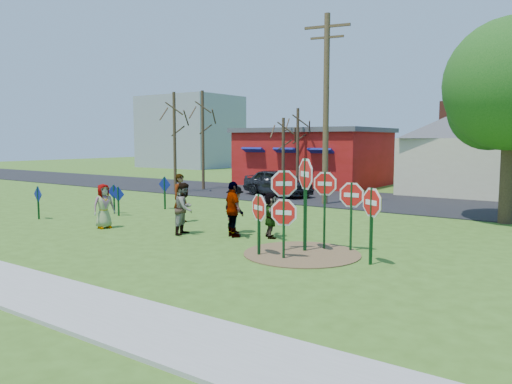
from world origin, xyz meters
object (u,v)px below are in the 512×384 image
at_px(stop_sign_b, 325,191).
at_px(stop_sign_d, 351,200).
at_px(utility_pole, 326,106).
at_px(stop_sign_a, 259,212).
at_px(stop_sign_c, 305,183).
at_px(suv, 278,183).
at_px(person_a, 104,206).
at_px(person_b, 181,198).

distance_m(stop_sign_b, stop_sign_d, 0.78).
bearing_deg(utility_pole, stop_sign_a, -71.77).
bearing_deg(stop_sign_d, stop_sign_c, -149.01).
relative_size(suv, utility_pole, 0.48).
height_order(stop_sign_d, suv, stop_sign_d).
bearing_deg(utility_pole, stop_sign_c, -65.74).
relative_size(stop_sign_c, suv, 0.65).
relative_size(stop_sign_a, suv, 0.42).
xyz_separation_m(stop_sign_c, stop_sign_d, (1.02, 0.79, -0.47)).
height_order(person_a, person_b, person_b).
height_order(stop_sign_b, suv, stop_sign_b).
relative_size(person_b, utility_pole, 0.21).
distance_m(stop_sign_b, utility_pole, 10.50).
height_order(person_b, suv, person_b).
xyz_separation_m(stop_sign_d, utility_pole, (-5.30, 8.70, 3.27)).
distance_m(stop_sign_a, suv, 14.16).
distance_m(stop_sign_b, person_b, 6.75).
bearing_deg(stop_sign_d, stop_sign_b, -168.26).
distance_m(stop_sign_c, person_b, 6.59).
bearing_deg(stop_sign_d, utility_pole, 114.53).
bearing_deg(stop_sign_d, person_a, -176.21).
distance_m(person_a, person_b, 2.84).
height_order(stop_sign_b, person_a, stop_sign_b).
xyz_separation_m(stop_sign_b, stop_sign_c, (-0.32, -0.56, 0.23)).
bearing_deg(stop_sign_d, person_b, 166.45).
bearing_deg(stop_sign_b, person_a, 179.70).
distance_m(stop_sign_a, stop_sign_c, 1.55).
bearing_deg(person_a, person_b, -12.62).
bearing_deg(stop_sign_b, person_b, 160.37).
height_order(person_b, utility_pole, utility_pole).
relative_size(stop_sign_c, person_b, 1.51).
bearing_deg(suv, stop_sign_b, -129.03).
height_order(stop_sign_c, person_b, stop_sign_c).
bearing_deg(stop_sign_b, stop_sign_c, -129.77).
xyz_separation_m(stop_sign_a, stop_sign_b, (1.10, 1.68, 0.50)).
bearing_deg(stop_sign_a, person_a, -157.17).
height_order(stop_sign_b, stop_sign_c, stop_sign_c).
xyz_separation_m(person_a, suv, (-0.33, 11.88, -0.02)).
relative_size(stop_sign_d, person_b, 1.12).
distance_m(stop_sign_b, suv, 13.41).
bearing_deg(person_b, stop_sign_a, -108.49).
bearing_deg(person_b, stop_sign_b, -91.19).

